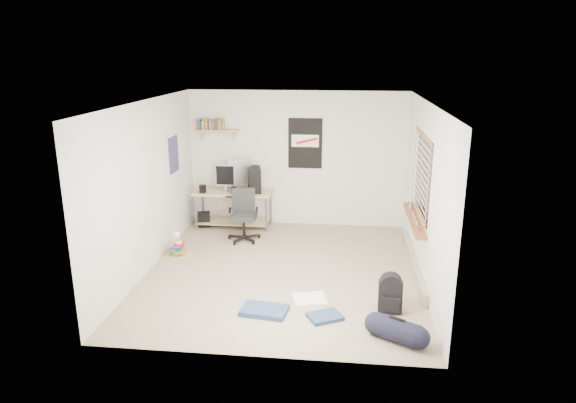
# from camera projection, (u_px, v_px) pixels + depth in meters

# --- Properties ---
(floor) EXTENTS (4.00, 4.50, 0.01)m
(floor) POSITION_uv_depth(u_px,v_px,m) (283.00, 272.00, 7.68)
(floor) COLOR gray
(floor) RESTS_ON ground
(ceiling) EXTENTS (4.00, 4.50, 0.01)m
(ceiling) POSITION_uv_depth(u_px,v_px,m) (282.00, 102.00, 6.97)
(ceiling) COLOR white
(ceiling) RESTS_ON ground
(back_wall) EXTENTS (4.00, 0.01, 2.50)m
(back_wall) POSITION_uv_depth(u_px,v_px,m) (297.00, 159.00, 9.48)
(back_wall) COLOR silver
(back_wall) RESTS_ON ground
(left_wall) EXTENTS (0.01, 4.50, 2.50)m
(left_wall) POSITION_uv_depth(u_px,v_px,m) (147.00, 187.00, 7.54)
(left_wall) COLOR silver
(left_wall) RESTS_ON ground
(right_wall) EXTENTS (0.01, 4.50, 2.50)m
(right_wall) POSITION_uv_depth(u_px,v_px,m) (426.00, 195.00, 7.11)
(right_wall) COLOR silver
(right_wall) RESTS_ON ground
(desk) EXTENTS (1.49, 0.77, 0.66)m
(desk) POSITION_uv_depth(u_px,v_px,m) (234.00, 208.00, 9.55)
(desk) COLOR tan
(desk) RESTS_ON floor
(monitor_left) EXTENTS (0.36, 0.10, 0.39)m
(monitor_left) POSITION_uv_depth(u_px,v_px,m) (226.00, 184.00, 9.34)
(monitor_left) COLOR #97989C
(monitor_left) RESTS_ON desk
(monitor_right) EXTENTS (0.44, 0.28, 0.48)m
(monitor_right) POSITION_uv_depth(u_px,v_px,m) (240.00, 180.00, 9.43)
(monitor_right) COLOR #A2A3A7
(monitor_right) RESTS_ON desk
(pc_tower) EXTENTS (0.32, 0.50, 0.48)m
(pc_tower) POSITION_uv_depth(u_px,v_px,m) (254.00, 181.00, 9.37)
(pc_tower) COLOR black
(pc_tower) RESTS_ON desk
(keyboard) EXTENTS (0.45, 0.30, 0.02)m
(keyboard) POSITION_uv_depth(u_px,v_px,m) (229.00, 196.00, 9.23)
(keyboard) COLOR black
(keyboard) RESTS_ON desk
(speaker_left) EXTENTS (0.11, 0.11, 0.19)m
(speaker_left) POSITION_uv_depth(u_px,v_px,m) (203.00, 190.00, 9.31)
(speaker_left) COLOR black
(speaker_left) RESTS_ON desk
(speaker_right) EXTENTS (0.09, 0.09, 0.16)m
(speaker_right) POSITION_uv_depth(u_px,v_px,m) (234.00, 191.00, 9.28)
(speaker_right) COLOR black
(speaker_right) RESTS_ON desk
(office_chair) EXTENTS (0.68, 0.68, 0.90)m
(office_chair) POSITION_uv_depth(u_px,v_px,m) (244.00, 213.00, 8.82)
(office_chair) COLOR #252628
(office_chair) RESTS_ON floor
(wall_shelf) EXTENTS (0.80, 0.22, 0.24)m
(wall_shelf) POSITION_uv_depth(u_px,v_px,m) (218.00, 130.00, 9.37)
(wall_shelf) COLOR tan
(wall_shelf) RESTS_ON back_wall
(poster_back_wall) EXTENTS (0.62, 0.03, 0.92)m
(poster_back_wall) POSITION_uv_depth(u_px,v_px,m) (305.00, 144.00, 9.35)
(poster_back_wall) COLOR black
(poster_back_wall) RESTS_ON back_wall
(poster_left_wall) EXTENTS (0.02, 0.42, 0.60)m
(poster_left_wall) POSITION_uv_depth(u_px,v_px,m) (174.00, 155.00, 8.61)
(poster_left_wall) COLOR navy
(poster_left_wall) RESTS_ON left_wall
(window) EXTENTS (0.10, 1.50, 1.26)m
(window) POSITION_uv_depth(u_px,v_px,m) (420.00, 176.00, 7.35)
(window) COLOR brown
(window) RESTS_ON right_wall
(baseboard_heater) EXTENTS (0.08, 2.50, 0.18)m
(baseboard_heater) POSITION_uv_depth(u_px,v_px,m) (413.00, 264.00, 7.73)
(baseboard_heater) COLOR #B7B2A8
(baseboard_heater) RESTS_ON floor
(backpack) EXTENTS (0.31, 0.25, 0.39)m
(backpack) POSITION_uv_depth(u_px,v_px,m) (390.00, 297.00, 6.45)
(backpack) COLOR black
(backpack) RESTS_ON floor
(duffel_bag) EXTENTS (0.37, 0.37, 0.53)m
(duffel_bag) POSITION_uv_depth(u_px,v_px,m) (397.00, 330.00, 5.80)
(duffel_bag) COLOR black
(duffel_bag) RESTS_ON floor
(tshirt) EXTENTS (0.50, 0.45, 0.04)m
(tshirt) POSITION_uv_depth(u_px,v_px,m) (309.00, 299.00, 6.77)
(tshirt) COLOR white
(tshirt) RESTS_ON floor
(jeans_a) EXTENTS (0.62, 0.44, 0.06)m
(jeans_a) POSITION_uv_depth(u_px,v_px,m) (264.00, 310.00, 6.46)
(jeans_a) COLOR navy
(jeans_a) RESTS_ON floor
(jeans_b) EXTENTS (0.49, 0.45, 0.05)m
(jeans_b) POSITION_uv_depth(u_px,v_px,m) (325.00, 317.00, 6.32)
(jeans_b) COLOR navy
(jeans_b) RESTS_ON floor
(book_stack) EXTENTS (0.44, 0.37, 0.28)m
(book_stack) POSITION_uv_depth(u_px,v_px,m) (178.00, 246.00, 8.26)
(book_stack) COLOR brown
(book_stack) RESTS_ON floor
(desk_lamp) EXTENTS (0.17, 0.22, 0.20)m
(desk_lamp) POSITION_uv_depth(u_px,v_px,m) (178.00, 233.00, 8.17)
(desk_lamp) COLOR white
(desk_lamp) RESTS_ON book_stack
(subwoofer) EXTENTS (0.27, 0.27, 0.25)m
(subwoofer) POSITION_uv_depth(u_px,v_px,m) (204.00, 219.00, 9.63)
(subwoofer) COLOR black
(subwoofer) RESTS_ON floor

